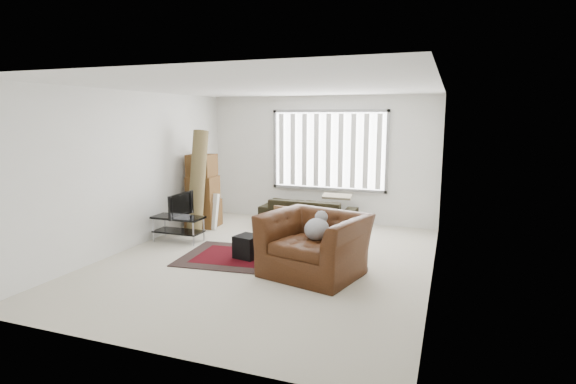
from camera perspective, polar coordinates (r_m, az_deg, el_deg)
name	(u,v)px	position (r m, az deg, el deg)	size (l,w,h in m)	color
room	(280,148)	(7.35, -1.00, 5.63)	(6.00, 6.02, 2.71)	beige
persian_rug	(249,258)	(7.36, -5.03, -8.29)	(2.26, 1.62, 0.02)	black
tv_stand	(178,223)	(8.45, -13.75, -3.89)	(0.94, 0.42, 0.47)	black
tv	(178,205)	(8.37, -13.85, -1.58)	(0.76, 0.10, 0.44)	black
subwoofer	(248,246)	(7.30, -5.13, -6.90)	(0.36, 0.36, 0.36)	black
moving_boxes	(203,193)	(9.44, -10.76, -0.15)	(0.64, 0.59, 1.50)	brown
white_flatpack	(205,211)	(9.34, -10.46, -2.34)	(0.57, 0.08, 0.73)	silver
rolled_rug	(198,181)	(9.01, -11.41, 1.36)	(0.30, 0.30, 1.99)	brown
sofa	(308,208)	(9.39, 2.60, -2.02)	(1.97, 0.85, 0.76)	black
side_chair	(281,229)	(7.38, -0.92, -4.75)	(0.45, 0.45, 0.79)	#9C8466
armchair	(314,240)	(6.50, 3.38, -6.10)	(1.62, 1.49, 1.01)	#3E1E0C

